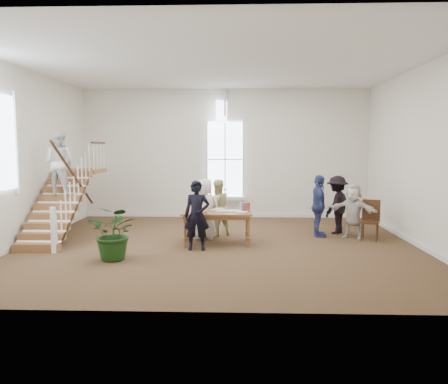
{
  "coord_description": "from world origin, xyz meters",
  "views": [
    {
      "loc": [
        0.5,
        -10.89,
        2.51
      ],
      "look_at": [
        0.1,
        0.4,
        1.32
      ],
      "focal_mm": 35.0,
      "sensor_mm": 36.0,
      "label": 1
    }
  ],
  "objects_px": {
    "floor_plant": "(115,233)",
    "side_chair": "(371,217)",
    "woman_cluster_b": "(337,205)",
    "person_yellow": "(217,208)",
    "police_officer": "(197,215)",
    "elderly_woman": "(205,209)",
    "woman_cluster_a": "(319,206)",
    "library_table": "(217,215)",
    "woman_cluster_c": "(353,211)"
  },
  "relations": [
    {
      "from": "person_yellow",
      "to": "floor_plant",
      "type": "height_order",
      "value": "person_yellow"
    },
    {
      "from": "person_yellow",
      "to": "side_chair",
      "type": "relative_size",
      "value": 1.47
    },
    {
      "from": "person_yellow",
      "to": "woman_cluster_c",
      "type": "bearing_deg",
      "value": 147.1
    },
    {
      "from": "elderly_woman",
      "to": "woman_cluster_c",
      "type": "bearing_deg",
      "value": -176.52
    },
    {
      "from": "floor_plant",
      "to": "library_table",
      "type": "bearing_deg",
      "value": 37.2
    },
    {
      "from": "elderly_woman",
      "to": "side_chair",
      "type": "xyz_separation_m",
      "value": [
        4.46,
        0.07,
        -0.22
      ]
    },
    {
      "from": "person_yellow",
      "to": "woman_cluster_c",
      "type": "height_order",
      "value": "person_yellow"
    },
    {
      "from": "woman_cluster_c",
      "to": "woman_cluster_a",
      "type": "bearing_deg",
      "value": -158.83
    },
    {
      "from": "woman_cluster_b",
      "to": "woman_cluster_a",
      "type": "bearing_deg",
      "value": -14.48
    },
    {
      "from": "floor_plant",
      "to": "side_chair",
      "type": "xyz_separation_m",
      "value": [
        6.28,
        2.32,
        0.0
      ]
    },
    {
      "from": "woman_cluster_a",
      "to": "woman_cluster_b",
      "type": "height_order",
      "value": "woman_cluster_a"
    },
    {
      "from": "police_officer",
      "to": "woman_cluster_b",
      "type": "bearing_deg",
      "value": 28.77
    },
    {
      "from": "woman_cluster_c",
      "to": "floor_plant",
      "type": "bearing_deg",
      "value": -123.14
    },
    {
      "from": "library_table",
      "to": "woman_cluster_b",
      "type": "distance_m",
      "value": 3.69
    },
    {
      "from": "woman_cluster_a",
      "to": "floor_plant",
      "type": "distance_m",
      "value": 5.65
    },
    {
      "from": "police_officer",
      "to": "woman_cluster_b",
      "type": "xyz_separation_m",
      "value": [
        3.83,
        2.15,
        -0.01
      ]
    },
    {
      "from": "elderly_woman",
      "to": "floor_plant",
      "type": "distance_m",
      "value": 2.91
    },
    {
      "from": "woman_cluster_a",
      "to": "library_table",
      "type": "bearing_deg",
      "value": 111.85
    },
    {
      "from": "police_officer",
      "to": "floor_plant",
      "type": "relative_size",
      "value": 1.4
    },
    {
      "from": "police_officer",
      "to": "person_yellow",
      "type": "bearing_deg",
      "value": 76.62
    },
    {
      "from": "library_table",
      "to": "woman_cluster_c",
      "type": "relative_size",
      "value": 1.21
    },
    {
      "from": "elderly_woman",
      "to": "woman_cluster_a",
      "type": "relative_size",
      "value": 0.96
    },
    {
      "from": "person_yellow",
      "to": "woman_cluster_b",
      "type": "xyz_separation_m",
      "value": [
        3.43,
        0.4,
        0.04
      ]
    },
    {
      "from": "library_table",
      "to": "woman_cluster_a",
      "type": "bearing_deg",
      "value": 19.28
    },
    {
      "from": "woman_cluster_b",
      "to": "person_yellow",
      "type": "bearing_deg",
      "value": -44.72
    },
    {
      "from": "police_officer",
      "to": "woman_cluster_c",
      "type": "bearing_deg",
      "value": 19.43
    },
    {
      "from": "police_officer",
      "to": "woman_cluster_c",
      "type": "xyz_separation_m",
      "value": [
        4.13,
        1.5,
        -0.1
      ]
    },
    {
      "from": "floor_plant",
      "to": "person_yellow",
      "type": "bearing_deg",
      "value": 52.41
    },
    {
      "from": "woman_cluster_c",
      "to": "library_table",
      "type": "bearing_deg",
      "value": -133.3
    },
    {
      "from": "woman_cluster_b",
      "to": "elderly_woman",
      "type": "bearing_deg",
      "value": -37.81
    },
    {
      "from": "woman_cluster_b",
      "to": "floor_plant",
      "type": "bearing_deg",
      "value": -21.75
    },
    {
      "from": "person_yellow",
      "to": "floor_plant",
      "type": "xyz_separation_m",
      "value": [
        -2.12,
        -2.76,
        -0.19
      ]
    },
    {
      "from": "woman_cluster_b",
      "to": "woman_cluster_c",
      "type": "relative_size",
      "value": 1.12
    },
    {
      "from": "floor_plant",
      "to": "side_chair",
      "type": "height_order",
      "value": "floor_plant"
    },
    {
      "from": "police_officer",
      "to": "person_yellow",
      "type": "relative_size",
      "value": 1.07
    },
    {
      "from": "elderly_woman",
      "to": "woman_cluster_b",
      "type": "height_order",
      "value": "woman_cluster_b"
    },
    {
      "from": "woman_cluster_a",
      "to": "floor_plant",
      "type": "xyz_separation_m",
      "value": [
        -4.96,
        -2.71,
        -0.26
      ]
    },
    {
      "from": "person_yellow",
      "to": "woman_cluster_b",
      "type": "relative_size",
      "value": 0.95
    },
    {
      "from": "woman_cluster_a",
      "to": "side_chair",
      "type": "distance_m",
      "value": 1.4
    },
    {
      "from": "person_yellow",
      "to": "library_table",
      "type": "bearing_deg",
      "value": 64.18
    },
    {
      "from": "woman_cluster_c",
      "to": "side_chair",
      "type": "bearing_deg",
      "value": 10.02
    },
    {
      "from": "elderly_woman",
      "to": "woman_cluster_b",
      "type": "bearing_deg",
      "value": -166.52
    },
    {
      "from": "library_table",
      "to": "woman_cluster_a",
      "type": "relative_size",
      "value": 1.05
    },
    {
      "from": "woman_cluster_b",
      "to": "floor_plant",
      "type": "xyz_separation_m",
      "value": [
        -5.56,
        -3.16,
        -0.23
      ]
    },
    {
      "from": "elderly_woman",
      "to": "woman_cluster_a",
      "type": "xyz_separation_m",
      "value": [
        3.13,
        0.45,
        0.03
      ]
    },
    {
      "from": "police_officer",
      "to": "floor_plant",
      "type": "distance_m",
      "value": 2.01
    },
    {
      "from": "elderly_woman",
      "to": "woman_cluster_c",
      "type": "xyz_separation_m",
      "value": [
        4.03,
        0.25,
        -0.08
      ]
    },
    {
      "from": "woman_cluster_a",
      "to": "side_chair",
      "type": "xyz_separation_m",
      "value": [
        1.32,
        -0.38,
        -0.26
      ]
    },
    {
      "from": "police_officer",
      "to": "elderly_woman",
      "type": "relative_size",
      "value": 1.02
    },
    {
      "from": "library_table",
      "to": "police_officer",
      "type": "height_order",
      "value": "police_officer"
    }
  ]
}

